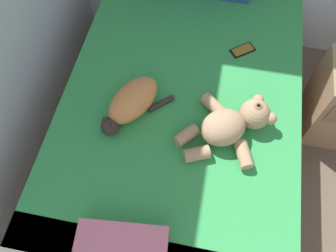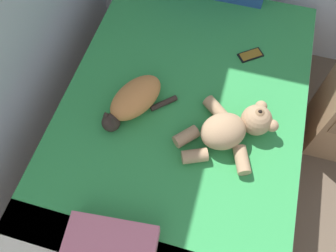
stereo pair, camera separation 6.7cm
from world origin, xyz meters
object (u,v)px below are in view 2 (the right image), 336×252
Objects in this scene: teddy_bear at (233,129)px; cell_phone at (251,55)px; cat at (133,100)px; bed at (180,132)px.

teddy_bear reaches higher than cell_phone.
cat is at bearing -136.13° from cell_phone.
cell_phone is at bearing 43.87° from cat.
teddy_bear is 0.58m from cell_phone.
cat is at bearing 176.90° from teddy_bear.
teddy_bear is (0.29, -0.08, 0.34)m from bed.
bed is 5.05× the size of cat.
cat is 0.55m from teddy_bear.
cat is at bearing -168.61° from bed.
teddy_bear is at bearing -15.56° from bed.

